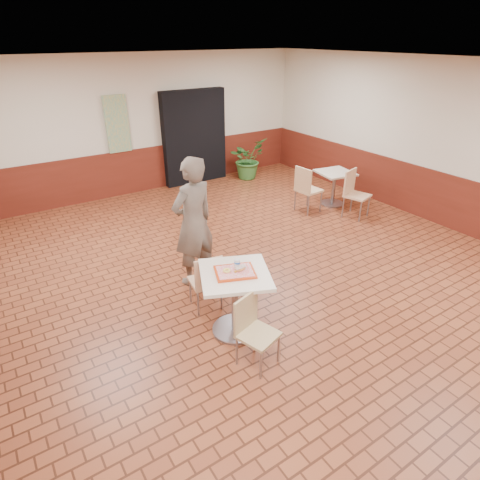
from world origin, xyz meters
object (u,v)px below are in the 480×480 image
main_table (235,293)px  customer (193,223)px  chair_second_front (354,191)px  potted_plant (247,159)px  serving_tray (235,272)px  chair_main_front (253,327)px  chair_main_back (207,279)px  paper_cup (237,263)px  chair_second_left (306,187)px  long_john_donut (240,269)px  ring_donut (227,270)px  second_table (334,183)px

main_table → customer: customer is taller
chair_second_front → potted_plant: potted_plant is taller
serving_tray → chair_main_front: bearing=-101.9°
potted_plant → chair_main_front: bearing=-123.8°
chair_main_back → chair_second_front: 4.16m
main_table → chair_main_front: size_ratio=1.01×
chair_main_front → customer: bearing=65.0°
serving_tray → paper_cup: size_ratio=5.08×
chair_main_front → chair_second_left: size_ratio=0.88×
long_john_donut → ring_donut: bearing=155.2°
main_table → chair_main_back: size_ratio=1.02×
paper_cup → chair_second_left: (3.19, 2.31, -0.38)m
long_john_donut → potted_plant: potted_plant is taller
serving_tray → second_table: 4.72m
paper_cup → chair_second_front: (3.85, 1.63, -0.39)m
customer → paper_cup: bearing=75.3°
long_john_donut → chair_second_front: (3.88, 1.74, -0.37)m
customer → serving_tray: bearing=71.8°
second_table → paper_cup: bearing=-150.0°
chair_main_back → chair_second_left: size_ratio=0.86×
chair_main_back → chair_second_front: (4.00, 1.13, 0.06)m
customer → long_john_donut: (-0.08, -1.33, -0.06)m
chair_second_left → potted_plant: potted_plant is taller
serving_tray → chair_second_left: bearing=36.2°
chair_main_front → long_john_donut: (0.17, 0.52, 0.43)m
chair_main_front → customer: customer is taller
chair_main_back → paper_cup: 0.70m
long_john_donut → paper_cup: size_ratio=1.81×
long_john_donut → paper_cup: (0.03, 0.10, 0.02)m
main_table → paper_cup: (0.08, 0.08, 0.35)m
second_table → potted_plant: potted_plant is taller
second_table → chair_main_back: bearing=-156.5°
serving_tray → paper_cup: paper_cup is taller
second_table → chair_second_left: size_ratio=0.76×
customer → chair_second_front: size_ratio=2.02×
potted_plant → main_table: bearing=-125.7°
ring_donut → second_table: (4.14, 2.34, -0.40)m
chair_main_front → second_table: chair_main_front is taller
chair_main_back → potted_plant: 5.60m
long_john_donut → chair_second_left: bearing=36.9°
ring_donut → customer: bearing=79.9°
chair_main_front → serving_tray: 0.68m
second_table → chair_second_front: bearing=-100.3°
chair_main_front → long_john_donut: long_john_donut is taller
chair_main_front → customer: 1.93m
chair_main_back → ring_donut: bearing=96.7°
ring_donut → potted_plant: size_ratio=0.09×
customer → chair_second_front: bearing=174.0°
serving_tray → chair_second_left: (3.27, 2.39, -0.32)m
chair_second_front → customer: bearing=170.0°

